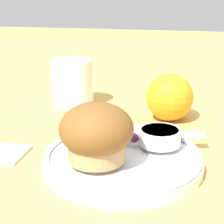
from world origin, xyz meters
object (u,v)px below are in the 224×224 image
object	(u,v)px
orange_fruit	(170,97)
juice_glass	(73,83)
butter_knife	(144,135)
muffin	(96,133)

from	to	relation	value
orange_fruit	juice_glass	distance (m)	0.19
butter_knife	juice_glass	size ratio (longest dim) A/B	1.89
muffin	orange_fruit	xyz separation A→B (m)	(0.07, 0.21, -0.01)
juice_glass	butter_knife	bearing A→B (deg)	-48.65
butter_knife	orange_fruit	bearing A→B (deg)	66.50
muffin	orange_fruit	world-z (taller)	muffin
orange_fruit	juice_glass	bearing A→B (deg)	165.71
muffin	orange_fruit	size ratio (longest dim) A/B	1.11
muffin	orange_fruit	bearing A→B (deg)	71.47
butter_knife	juice_glass	world-z (taller)	juice_glass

